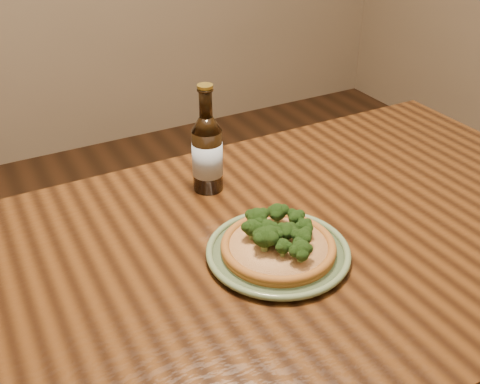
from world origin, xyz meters
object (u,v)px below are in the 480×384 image
beer_bottle (207,152)px  table (273,278)px  plate (278,252)px  pizza (278,243)px

beer_bottle → table: bearing=-84.6°
plate → beer_bottle: size_ratio=1.11×
pizza → beer_bottle: beer_bottle is taller
table → pizza: pizza is taller
plate → beer_bottle: beer_bottle is taller
plate → beer_bottle: (-0.01, 0.30, 0.09)m
pizza → plate: bearing=-114.6°
plate → pizza: pizza is taller
table → pizza: bearing=-113.1°
pizza → beer_bottle: size_ratio=0.88×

